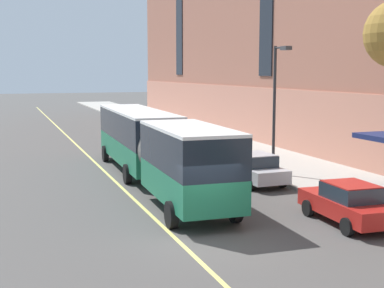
{
  "coord_description": "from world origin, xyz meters",
  "views": [
    {
      "loc": [
        -6.39,
        -15.86,
        5.6
      ],
      "look_at": [
        3.08,
        10.59,
        1.8
      ],
      "focal_mm": 50.0,
      "sensor_mm": 36.0,
      "label": 1
    }
  ],
  "objects": [
    {
      "name": "parked_car_navy_2",
      "position": [
        5.4,
        28.06,
        0.78
      ],
      "size": [
        1.97,
        4.54,
        1.56
      ],
      "color": "navy",
      "rests_on": "ground"
    },
    {
      "name": "city_bus",
      "position": [
        0.68,
        9.74,
        2.03
      ],
      "size": [
        3.25,
        18.51,
        3.48
      ],
      "color": "#1E704C",
      "rests_on": "ground"
    },
    {
      "name": "parked_car_red_1",
      "position": [
        5.55,
        0.35,
        0.78
      ],
      "size": [
        2.05,
        4.37,
        1.56
      ],
      "color": "#B21E19",
      "rests_on": "ground"
    },
    {
      "name": "ground_plane",
      "position": [
        0.0,
        0.0,
        0.0
      ],
      "size": [
        260.0,
        260.0,
        0.0
      ],
      "primitive_type": "plane",
      "color": "#4C4947"
    },
    {
      "name": "street_lamp",
      "position": [
        7.28,
        9.12,
        4.32
      ],
      "size": [
        0.36,
        1.48,
        6.79
      ],
      "color": "#2D2D30",
      "rests_on": "sidewalk"
    },
    {
      "name": "parked_car_silver_3",
      "position": [
        5.43,
        7.99,
        0.78
      ],
      "size": [
        2.11,
        4.48,
        1.56
      ],
      "color": "#B7B7BC",
      "rests_on": "ground"
    },
    {
      "name": "lane_centerline",
      "position": [
        -1.02,
        3.0,
        0.0
      ],
      "size": [
        0.16,
        140.0,
        0.01
      ],
      "primitive_type": "cube",
      "color": "#E0D66B",
      "rests_on": "ground"
    },
    {
      "name": "fire_hydrant",
      "position": [
        7.18,
        21.85,
        0.49
      ],
      "size": [
        0.42,
        0.24,
        0.72
      ],
      "color": "red",
      "rests_on": "sidewalk"
    }
  ]
}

